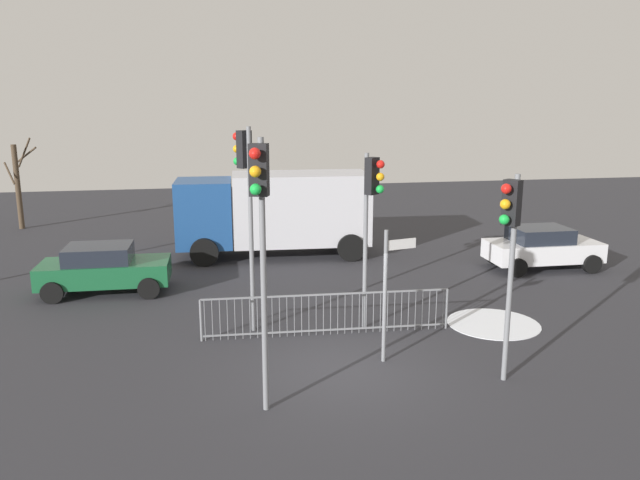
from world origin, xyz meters
name	(u,v)px	position (x,y,z in m)	size (l,w,h in m)	color
ground_plane	(346,369)	(0.00, 0.00, 0.00)	(60.00, 60.00, 0.00)	#2D2D33
traffic_light_rear_left	(371,202)	(1.12, 2.31, 3.28)	(0.45, 0.48, 4.48)	slate
traffic_light_foreground_right	(246,184)	(-1.88, 2.84, 3.74)	(0.45, 0.48, 5.12)	slate
traffic_light_rear_right	(510,233)	(3.03, -1.16, 3.17)	(0.50, 0.44, 4.32)	slate
traffic_light_foreground_left	(260,217)	(-1.92, -1.59, 3.73)	(0.37, 0.55, 5.11)	slate
direction_sign_post	(388,289)	(1.00, 0.30, 1.69)	(0.77, 0.24, 3.01)	slate
pedestrian_guard_railing	(327,314)	(0.00, 2.10, 0.55)	(6.23, 0.32, 1.07)	slate
car_white_trailing	(542,247)	(8.51, 6.90, 0.77)	(3.82, 1.95, 1.47)	silver
car_green_near	(104,268)	(-5.99, 6.76, 0.77)	(3.83, 1.99, 1.47)	#195933
delivery_truck	(276,210)	(-0.33, 10.44, 1.74)	(7.15, 2.98, 3.10)	silver
bare_tree_left	(18,184)	(-11.20, 17.58, 2.06)	(1.42, 1.43, 4.11)	#473828
snow_patch_kerb	(493,324)	(4.44, 2.06, 0.01)	(2.40, 2.40, 0.01)	white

